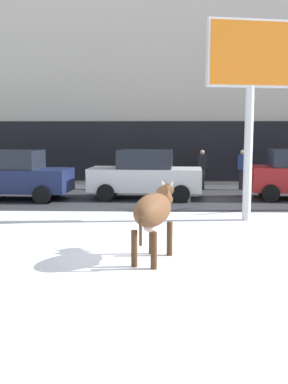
# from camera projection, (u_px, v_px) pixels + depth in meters

# --- Properties ---
(ground_plane) EXTENTS (120.00, 120.00, 0.00)m
(ground_plane) POSITION_uv_depth(u_px,v_px,m) (130.00, 255.00, 9.30)
(ground_plane) COLOR white
(road_strip) EXTENTS (60.00, 5.60, 0.01)m
(road_strip) POSITION_uv_depth(u_px,v_px,m) (143.00, 198.00, 17.07)
(road_strip) COLOR #333338
(road_strip) RESTS_ON ground
(building_facade) EXTENTS (44.00, 6.10, 13.00)m
(building_facade) POSITION_uv_depth(u_px,v_px,m) (148.00, 55.00, 23.58)
(building_facade) COLOR beige
(building_facade) RESTS_ON ground
(cow_brown) EXTENTS (1.02, 1.93, 1.54)m
(cow_brown) POSITION_uv_depth(u_px,v_px,m) (154.00, 211.00, 8.81)
(cow_brown) COLOR brown
(cow_brown) RESTS_ON ground
(billboard) EXTENTS (2.51, 0.69, 5.56)m
(billboard) POSITION_uv_depth(u_px,v_px,m) (251.00, 66.00, 12.38)
(billboard) COLOR silver
(billboard) RESTS_ON ground
(car_navy_sedan) EXTENTS (4.31, 2.21, 1.84)m
(car_navy_sedan) POSITION_uv_depth(u_px,v_px,m) (13.00, 175.00, 16.69)
(car_navy_sedan) COLOR #19234C
(car_navy_sedan) RESTS_ON ground
(car_white_sedan) EXTENTS (4.31, 2.21, 1.84)m
(car_white_sedan) POSITION_uv_depth(u_px,v_px,m) (145.00, 175.00, 16.96)
(car_white_sedan) COLOR white
(car_white_sedan) RESTS_ON ground
(pedestrian_near_billboard) EXTENTS (0.36, 0.24, 1.73)m
(pedestrian_near_billboard) POSITION_uv_depth(u_px,v_px,m) (141.00, 169.00, 19.74)
(pedestrian_near_billboard) COLOR #282833
(pedestrian_near_billboard) RESTS_ON ground
(pedestrian_by_cars) EXTENTS (0.36, 0.24, 1.73)m
(pedestrian_by_cars) POSITION_uv_depth(u_px,v_px,m) (242.00, 170.00, 19.60)
(pedestrian_by_cars) COLOR #282833
(pedestrian_by_cars) RESTS_ON ground
(pedestrian_far_left) EXTENTS (0.36, 0.24, 1.73)m
(pedestrian_far_left) POSITION_uv_depth(u_px,v_px,m) (202.00, 169.00, 19.66)
(pedestrian_far_left) COLOR #282833
(pedestrian_far_left) RESTS_ON ground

